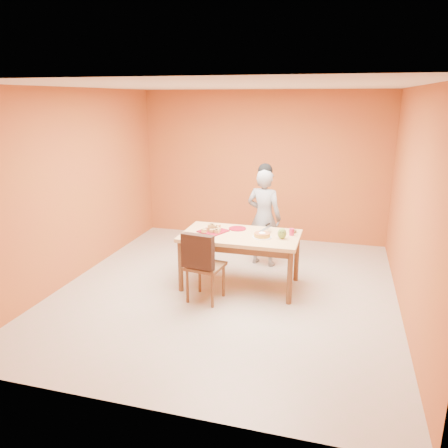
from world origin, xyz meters
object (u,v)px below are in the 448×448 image
(red_dinner_plate, at_px, (238,229))
(checker_tin, at_px, (293,231))
(egg_ornament, at_px, (282,233))
(person, at_px, (264,218))
(pastry_platter, at_px, (213,231))
(dining_table, at_px, (240,241))
(sponge_cake, at_px, (262,235))
(dining_chair, at_px, (205,265))
(magenta_glass, at_px, (292,232))

(red_dinner_plate, distance_m, checker_tin, 0.78)
(egg_ornament, distance_m, checker_tin, 0.34)
(person, height_order, pastry_platter, person)
(dining_table, bearing_deg, sponge_cake, -12.19)
(red_dinner_plate, xyz_separation_m, sponge_cake, (0.41, -0.29, 0.03))
(person, distance_m, egg_ornament, 1.04)
(pastry_platter, xyz_separation_m, red_dinner_plate, (0.30, 0.22, -0.00))
(dining_chair, bearing_deg, red_dinner_plate, 81.66)
(dining_table, distance_m, pastry_platter, 0.41)
(magenta_glass, distance_m, checker_tin, 0.14)
(red_dinner_plate, bearing_deg, egg_ornament, -22.13)
(red_dinner_plate, bearing_deg, person, 69.46)
(red_dinner_plate, distance_m, magenta_glass, 0.78)
(dining_table, relative_size, checker_tin, 15.00)
(dining_chair, relative_size, person, 0.62)
(person, distance_m, pastry_platter, 1.05)
(red_dinner_plate, bearing_deg, magenta_glass, -6.23)
(dining_table, relative_size, magenta_glass, 17.03)
(magenta_glass, relative_size, checker_tin, 0.88)
(checker_tin, bearing_deg, person, 129.38)
(red_dinner_plate, height_order, egg_ornament, egg_ornament)
(person, bearing_deg, dining_chair, 84.11)
(egg_ornament, bearing_deg, red_dinner_plate, 147.40)
(sponge_cake, xyz_separation_m, magenta_glass, (0.37, 0.20, 0.01))
(dining_table, height_order, egg_ornament, egg_ornament)
(pastry_platter, bearing_deg, sponge_cake, -5.96)
(pastry_platter, distance_m, magenta_glass, 1.08)
(red_dinner_plate, bearing_deg, dining_chair, -106.24)
(magenta_glass, bearing_deg, red_dinner_plate, 173.77)
(dining_chair, height_order, egg_ornament, dining_chair)
(egg_ornament, distance_m, magenta_glass, 0.22)
(dining_chair, relative_size, magenta_glass, 10.20)
(sponge_cake, height_order, checker_tin, sponge_cake)
(dining_table, bearing_deg, magenta_glass, 11.37)
(person, xyz_separation_m, egg_ornament, (0.42, -0.96, 0.07))
(pastry_platter, relative_size, magenta_glass, 3.53)
(dining_table, distance_m, person, 0.92)
(egg_ornament, bearing_deg, dining_table, 164.39)
(dining_table, bearing_deg, red_dinner_plate, 113.67)
(pastry_platter, distance_m, red_dinner_plate, 0.37)
(dining_table, height_order, red_dinner_plate, red_dinner_plate)
(person, distance_m, magenta_glass, 0.93)
(dining_chair, xyz_separation_m, magenta_glass, (1.01, 0.71, 0.31))
(sponge_cake, bearing_deg, dining_table, 167.81)
(dining_table, bearing_deg, egg_ornament, -5.14)
(person, distance_m, sponge_cake, 0.98)
(sponge_cake, xyz_separation_m, egg_ornament, (0.26, 0.02, 0.04))
(person, bearing_deg, dining_table, 92.41)
(dining_chair, bearing_deg, magenta_glass, 43.14)
(pastry_platter, bearing_deg, egg_ornament, -3.43)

